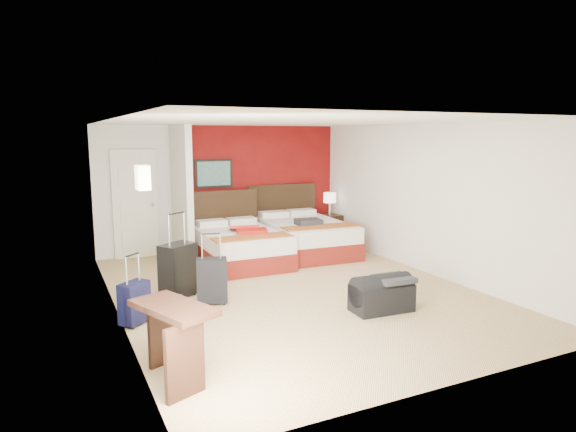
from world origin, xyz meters
TOP-DOWN VIEW (x-y plane):
  - ground at (0.00, 0.00)m, footprint 6.50×6.50m
  - room_walls at (-1.40, 1.42)m, footprint 5.02×6.52m
  - red_accent_panel at (0.75, 3.23)m, footprint 3.50×0.04m
  - partition_wall at (-1.00, 2.61)m, footprint 0.12×1.20m
  - entry_door at (-1.75, 3.20)m, footprint 0.82×0.06m
  - bed_left at (-0.13, 1.88)m, footprint 1.39×1.96m
  - bed_right at (1.30, 2.08)m, footprint 1.57×2.16m
  - red_suitcase_open at (-0.03, 1.78)m, footprint 0.68×0.83m
  - jacket_bundle at (1.20, 1.78)m, footprint 0.49×0.40m
  - nightstand at (2.24, 2.77)m, footprint 0.49×0.49m
  - table_lamp at (2.24, 2.77)m, footprint 0.29×0.29m
  - suitcase_black at (-1.62, 0.44)m, footprint 0.59×0.54m
  - suitcase_charcoal at (-1.26, -0.04)m, footprint 0.47×0.36m
  - suitcase_navy at (-2.36, -0.38)m, footprint 0.42×0.40m
  - duffel_bag at (0.67, -1.30)m, footprint 0.82×0.47m
  - jacket_draped at (0.82, -1.35)m, footprint 0.51×0.44m
  - desk at (-2.24, -2.01)m, footprint 0.74×0.99m

SIDE VIEW (x-z plane):
  - ground at x=0.00m, z-range 0.00..0.00m
  - duffel_bag at x=0.67m, z-range 0.00..0.40m
  - suitcase_navy at x=-2.36m, z-range 0.00..0.50m
  - bed_left at x=-0.13m, z-range 0.00..0.58m
  - nightstand at x=2.24m, z-range 0.00..0.61m
  - suitcase_charcoal at x=-1.26m, z-range 0.00..0.61m
  - bed_right at x=1.30m, z-range 0.00..0.62m
  - desk at x=-2.24m, z-range 0.00..0.74m
  - suitcase_black at x=-1.62m, z-range 0.00..0.75m
  - jacket_draped at x=0.82m, z-range 0.40..0.47m
  - red_suitcase_open at x=-0.03m, z-range 0.58..0.67m
  - jacket_bundle at x=1.20m, z-range 0.62..0.74m
  - table_lamp at x=2.24m, z-range 0.61..1.09m
  - entry_door at x=-1.75m, z-range 0.00..2.05m
  - red_accent_panel at x=0.75m, z-range 0.00..2.50m
  - partition_wall at x=-1.00m, z-range 0.00..2.50m
  - room_walls at x=-1.40m, z-range 0.01..2.51m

